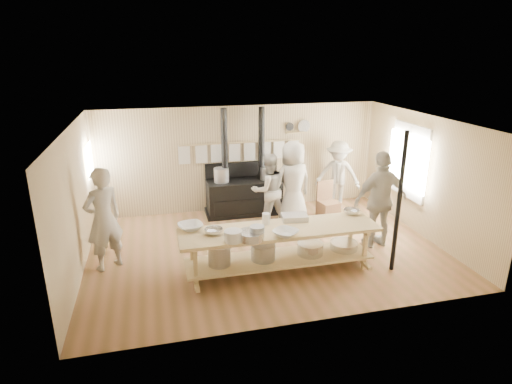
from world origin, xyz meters
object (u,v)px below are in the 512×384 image
prep_table (279,245)px  roasting_pan (294,217)px  stove (244,193)px  cook_center (293,183)px  cook_right (380,200)px  chair (328,209)px  cook_left (268,190)px  cook_by_window (338,175)px  cook_far_left (103,219)px

prep_table → roasting_pan: size_ratio=7.56×
stove → cook_center: 1.39m
cook_center → cook_right: size_ratio=0.97×
chair → roasting_pan: (-1.46, -1.79, 0.63)m
cook_center → cook_left: bearing=-21.4°
stove → cook_right: 3.40m
cook_by_window → stove: bearing=-154.0°
cook_by_window → roasting_pan: (-2.01, -2.54, 0.04)m
prep_table → cook_left: bearing=79.7°
cook_right → roasting_pan: cook_right is taller
cook_left → roasting_pan: 1.87m
cook_far_left → roasting_pan: (3.44, -0.57, -0.07)m
cook_right → chair: (-0.44, 1.55, -0.73)m
cook_far_left → cook_center: (4.01, 1.24, 0.00)m
cook_left → cook_right: size_ratio=0.84×
prep_table → cook_left: cook_left is taller
cook_by_window → roasting_pan: size_ratio=3.64×
prep_table → cook_center: cook_center is taller
cook_left → roasting_pan: size_ratio=3.53×
cook_far_left → cook_by_window: bearing=166.9°
cook_left → chair: 1.56m
cook_far_left → chair: bearing=161.0°
prep_table → chair: (1.85, 2.10, -0.25)m
stove → cook_right: stove is taller
cook_right → cook_by_window: cook_right is taller
cook_far_left → cook_right: bearing=143.6°
chair → cook_right: bearing=-84.1°
roasting_pan → cook_far_left: bearing=170.6°
cook_far_left → cook_by_window: 5.80m
cook_center → chair: cook_center is taller
cook_far_left → cook_center: bearing=164.2°
cook_left → cook_center: size_ratio=0.86×
stove → cook_left: (0.39, -0.84, 0.32)m
stove → cook_left: stove is taller
prep_table → chair: chair is taller
roasting_pan → cook_by_window: bearing=51.6°
prep_table → cook_center: (0.96, 2.11, 0.45)m
cook_by_window → roasting_pan: cook_by_window is taller
stove → cook_left: size_ratio=1.55×
prep_table → cook_far_left: (-3.05, 0.88, 0.45)m
cook_center → chair: size_ratio=2.09×
cook_left → cook_right: cook_right is taller
prep_table → chair: size_ratio=3.88×
cook_right → prep_table: bearing=8.8°
cook_center → stove: bearing=-58.0°
stove → cook_by_window: 2.43m
cook_center → cook_right: bearing=115.9°
prep_table → chair: bearing=48.5°
cook_left → cook_center: 0.58m
cook_by_window → chair: cook_by_window is taller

